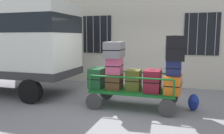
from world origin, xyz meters
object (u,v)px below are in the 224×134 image
at_px(suitcase_midright_bottom, 153,81).
at_px(suitcase_right_top, 175,48).
at_px(suitcase_midleft_bottom, 114,81).
at_px(suitcase_midleft_top, 115,50).
at_px(suitcase_midleft_middle, 115,65).
at_px(suitcase_center_bottom, 134,80).
at_px(suitcase_right_middle, 174,68).
at_px(van, 11,40).
at_px(suitcase_left_bottom, 98,78).
at_px(backpack, 193,102).
at_px(suitcase_right_bottom, 173,84).
at_px(luggage_cart, 133,93).

xyz_separation_m(suitcase_midright_bottom, suitcase_right_top, (0.52, 0.06, 0.86)).
distance_m(suitcase_midleft_bottom, suitcase_midleft_top, 0.87).
bearing_deg(suitcase_right_top, suitcase_midleft_top, -177.69).
bearing_deg(suitcase_midleft_middle, suitcase_center_bottom, 5.31).
relative_size(suitcase_midleft_bottom, suitcase_right_middle, 0.95).
relative_size(suitcase_center_bottom, suitcase_right_top, 0.63).
height_order(van, suitcase_midleft_bottom, van).
bearing_deg(suitcase_center_bottom, suitcase_midright_bottom, -7.13).
distance_m(suitcase_midleft_bottom, suitcase_midleft_middle, 0.44).
relative_size(suitcase_left_bottom, suitcase_midleft_middle, 1.02).
relative_size(suitcase_midleft_bottom, suitcase_right_top, 0.50).
relative_size(van, suitcase_right_top, 5.05).
bearing_deg(backpack, suitcase_left_bottom, -176.48).
relative_size(suitcase_right_bottom, backpack, 1.86).
xyz_separation_m(suitcase_left_bottom, backpack, (2.60, 0.16, -0.54)).
relative_size(suitcase_midleft_middle, suitcase_right_middle, 1.41).
bearing_deg(suitcase_midleft_top, suitcase_right_middle, 1.66).
distance_m(suitcase_midleft_bottom, suitcase_right_bottom, 1.56).
xyz_separation_m(suitcase_left_bottom, suitcase_center_bottom, (1.04, 0.01, -0.00)).
distance_m(suitcase_right_bottom, backpack, 0.73).
bearing_deg(suitcase_right_middle, luggage_cart, -179.28).
bearing_deg(suitcase_midleft_top, suitcase_midleft_bottom, -90.00).
xyz_separation_m(suitcase_right_middle, backpack, (0.52, 0.17, -0.91)).
height_order(suitcase_left_bottom, backpack, suitcase_left_bottom).
relative_size(suitcase_left_bottom, suitcase_right_middle, 1.44).
xyz_separation_m(suitcase_midright_bottom, suitcase_right_middle, (0.52, 0.04, 0.36)).
bearing_deg(suitcase_midleft_bottom, suitcase_center_bottom, 8.21).
bearing_deg(suitcase_right_top, luggage_cart, -178.31).
xyz_separation_m(suitcase_center_bottom, suitcase_right_bottom, (1.04, -0.00, -0.04)).
distance_m(suitcase_midleft_bottom, suitcase_center_bottom, 0.53).
bearing_deg(suitcase_right_bottom, backpack, 16.33).
height_order(suitcase_center_bottom, suitcase_right_bottom, suitcase_center_bottom).
relative_size(suitcase_midleft_bottom, suitcase_midleft_middle, 0.68).
xyz_separation_m(suitcase_midleft_bottom, suitcase_right_bottom, (1.56, 0.07, 0.01)).
distance_m(suitcase_midleft_top, suitcase_right_top, 1.56).
bearing_deg(suitcase_right_middle, suitcase_right_bottom, 90.00).
bearing_deg(suitcase_right_bottom, suitcase_midleft_top, -177.63).
distance_m(van, suitcase_midright_bottom, 4.93).
bearing_deg(suitcase_midleft_middle, suitcase_midleft_bottom, -90.00).
height_order(suitcase_midleft_bottom, suitcase_right_bottom, suitcase_right_bottom).
relative_size(van, luggage_cart, 1.89).
xyz_separation_m(suitcase_midleft_bottom, suitcase_midleft_middle, (-0.00, 0.03, 0.44)).
height_order(luggage_cart, suitcase_right_top, suitcase_right_top).
distance_m(suitcase_midleft_top, suitcase_midright_bottom, 1.31).
relative_size(suitcase_midright_bottom, suitcase_right_middle, 1.40).
bearing_deg(suitcase_center_bottom, suitcase_left_bottom, -179.37).
bearing_deg(suitcase_midleft_middle, luggage_cart, 1.30).
height_order(luggage_cart, backpack, luggage_cart).
xyz_separation_m(van, suitcase_center_bottom, (4.29, -0.35, -1.03)).
bearing_deg(backpack, luggage_cart, -173.25).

